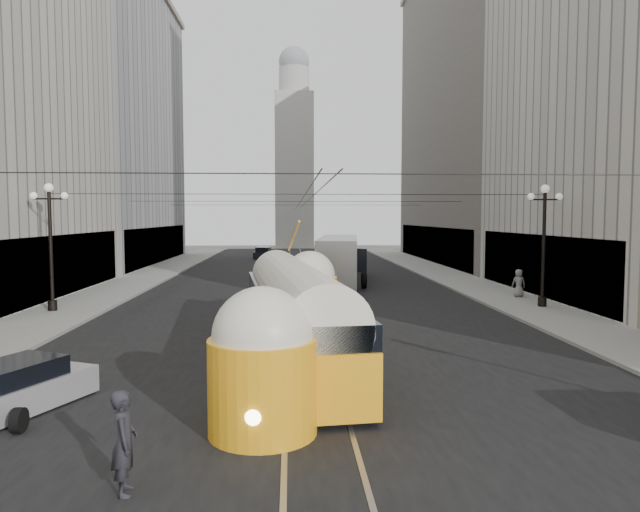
{
  "coord_description": "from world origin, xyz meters",
  "views": [
    {
      "loc": [
        -0.61,
        -11.07,
        4.88
      ],
      "look_at": [
        0.64,
        13.12,
        3.19
      ],
      "focal_mm": 32.0,
      "sensor_mm": 36.0,
      "label": 1
    }
  ],
  "objects": [
    {
      "name": "lamppost_left_mid",
      "position": [
        -12.6,
        18.0,
        3.74
      ],
      "size": [
        1.86,
        0.44,
        6.37
      ],
      "color": "black",
      "rests_on": "sidewalk_left"
    },
    {
      "name": "pedestrian_crossing_a",
      "position": [
        -3.54,
        -1.19,
        0.93
      ],
      "size": [
        0.58,
        0.76,
        1.86
      ],
      "primitive_type": "imported",
      "rotation": [
        0.0,
        0.0,
        1.78
      ],
      "color": "black",
      "rests_on": "ground"
    },
    {
      "name": "sedan_silver",
      "position": [
        -7.5,
        3.18,
        0.58
      ],
      "size": [
        3.16,
        4.39,
        1.28
      ],
      "color": "#ABAAAF",
      "rests_on": "ground"
    },
    {
      "name": "lamppost_right_mid",
      "position": [
        12.6,
        18.0,
        3.74
      ],
      "size": [
        1.86,
        0.44,
        6.37
      ],
      "color": "black",
      "rests_on": "sidewalk_right"
    },
    {
      "name": "streetcar",
      "position": [
        -0.5,
        7.92,
        1.65
      ],
      "size": [
        3.95,
        15.4,
        3.38
      ],
      "color": "#FBA415",
      "rests_on": "ground"
    },
    {
      "name": "rail_left",
      "position": [
        -0.75,
        32.5,
        0.0
      ],
      "size": [
        0.12,
        85.0,
        0.04
      ],
      "primitive_type": "cube",
      "color": "gray",
      "rests_on": "ground"
    },
    {
      "name": "building_right_far",
      "position": [
        20.0,
        48.0,
        16.31
      ],
      "size": [
        12.6,
        32.6,
        32.6
      ],
      "color": "#514C47",
      "rests_on": "ground"
    },
    {
      "name": "rail_right",
      "position": [
        0.75,
        32.5,
        0.0
      ],
      "size": [
        0.12,
        85.0,
        0.04
      ],
      "primitive_type": "cube",
      "color": "gray",
      "rests_on": "ground"
    },
    {
      "name": "sedan_dark_far",
      "position": [
        -3.79,
        55.13,
        0.6
      ],
      "size": [
        2.15,
        4.37,
        1.33
      ],
      "color": "black",
      "rests_on": "ground"
    },
    {
      "name": "catenary",
      "position": [
        0.12,
        31.49,
        5.88
      ],
      "size": [
        25.0,
        72.0,
        0.23
      ],
      "color": "black",
      "rests_on": "ground"
    },
    {
      "name": "distant_tower",
      "position": [
        0.0,
        80.0,
        14.97
      ],
      "size": [
        6.0,
        6.0,
        31.36
      ],
      "color": "#B2AFA8",
      "rests_on": "ground"
    },
    {
      "name": "sedan_white_far",
      "position": [
        2.72,
        46.17,
        0.68
      ],
      "size": [
        2.95,
        5.09,
        1.51
      ],
      "color": "beige",
      "rests_on": "ground"
    },
    {
      "name": "pedestrian_sidewalk_right",
      "position": [
        12.76,
        21.51,
        0.97
      ],
      "size": [
        0.8,
        0.5,
        1.63
      ],
      "primitive_type": "imported",
      "rotation": [
        0.0,
        0.0,
        3.13
      ],
      "color": "slate",
      "rests_on": "sidewalk_right"
    },
    {
      "name": "sidewalk_right",
      "position": [
        12.0,
        36.0,
        0.07
      ],
      "size": [
        4.0,
        72.0,
        0.15
      ],
      "primitive_type": "cube",
      "color": "gray",
      "rests_on": "ground"
    },
    {
      "name": "pedestrian_crossing_b",
      "position": [
        0.07,
        3.24,
        0.93
      ],
      "size": [
        0.98,
        1.09,
        1.86
      ],
      "primitive_type": "imported",
      "rotation": [
        0.0,
        0.0,
        -1.92
      ],
      "color": "beige",
      "rests_on": "ground"
    },
    {
      "name": "building_left_far",
      "position": [
        -19.99,
        48.0,
        14.31
      ],
      "size": [
        12.6,
        28.6,
        28.6
      ],
      "color": "#999999",
      "rests_on": "ground"
    },
    {
      "name": "sidewalk_left",
      "position": [
        -12.0,
        36.0,
        0.07
      ],
      "size": [
        4.0,
        72.0,
        0.15
      ],
      "primitive_type": "cube",
      "color": "gray",
      "rests_on": "ground"
    },
    {
      "name": "city_bus",
      "position": [
        3.0,
        31.51,
        1.81
      ],
      "size": [
        4.17,
        13.26,
        3.3
      ],
      "color": "#B2B5B8",
      "rests_on": "ground"
    },
    {
      "name": "road",
      "position": [
        0.0,
        32.5,
        0.0
      ],
      "size": [
        20.0,
        85.0,
        0.02
      ],
      "primitive_type": "cube",
      "color": "black",
      "rests_on": "ground"
    },
    {
      "name": "ground",
      "position": [
        0.0,
        0.0,
        0.0
      ],
      "size": [
        170.0,
        170.0,
        0.0
      ],
      "primitive_type": "plane",
      "color": "slate",
      "rests_on": "ground"
    }
  ]
}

